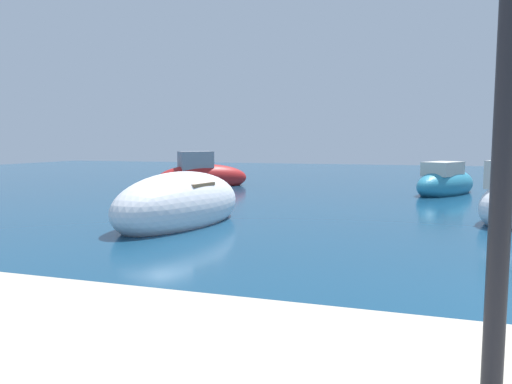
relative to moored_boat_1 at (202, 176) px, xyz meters
name	(u,v)px	position (x,y,z in m)	size (l,w,h in m)	color
moored_boat_1	(202,176)	(0.00, 0.00, 0.00)	(4.31, 4.00, 1.97)	#B21E1E
moored_boat_3	(180,205)	(3.88, -10.01, 0.00)	(2.66, 4.92, 1.74)	white
moored_boat_4	(446,183)	(10.80, -0.07, -0.04)	(3.19, 4.36, 1.61)	teal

